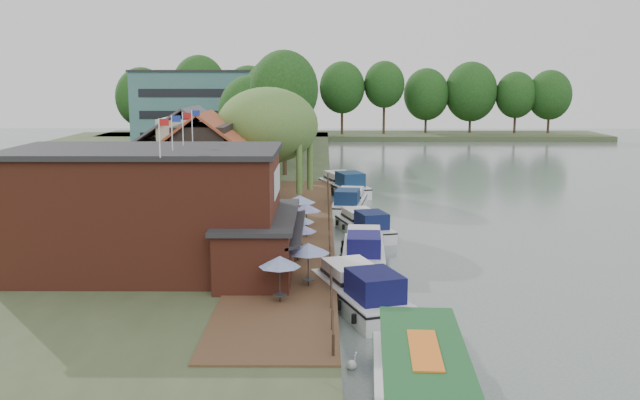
{
  "coord_description": "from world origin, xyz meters",
  "views": [
    {
      "loc": [
        -5.66,
        -41.39,
        12.26
      ],
      "look_at": [
        -6.0,
        12.0,
        3.0
      ],
      "focal_mm": 40.0,
      "sensor_mm": 36.0,
      "label": 1
    }
  ],
  "objects": [
    {
      "name": "cottage_b",
      "position": [
        -18.0,
        24.0,
        5.25
      ],
      "size": [
        9.6,
        8.6,
        8.5
      ],
      "primitive_type": null,
      "color": "beige",
      "rests_on": "land_bank"
    },
    {
      "name": "ground",
      "position": [
        0.0,
        0.0,
        0.0
      ],
      "size": [
        260.0,
        260.0,
        0.0
      ],
      "primitive_type": "plane",
      "color": "#54615E",
      "rests_on": "ground"
    },
    {
      "name": "bank_tree_2",
      "position": [
        -12.29,
        56.49,
        7.95
      ],
      "size": [
        8.73,
        8.73,
        13.91
      ],
      "primitive_type": null,
      "color": "#143811",
      "rests_on": "land_bank"
    },
    {
      "name": "cruiser_0",
      "position": [
        -3.71,
        -4.63,
        1.23
      ],
      "size": [
        6.34,
        10.65,
        2.47
      ],
      "primitive_type": null,
      "rotation": [
        0.0,
        0.0,
        0.32
      ],
      "color": "silver",
      "rests_on": "ground"
    },
    {
      "name": "bank_tree_3",
      "position": [
        -14.59,
        78.53,
        7.49
      ],
      "size": [
        7.31,
        7.31,
        12.98
      ],
      "primitive_type": null,
      "color": "#143811",
      "rests_on": "land_bank"
    },
    {
      "name": "willow",
      "position": [
        -10.5,
        19.0,
        6.21
      ],
      "size": [
        8.6,
        8.6,
        10.43
      ],
      "primitive_type": null,
      "color": "#476B2D",
      "rests_on": "land_bank"
    },
    {
      "name": "bank_tree_5",
      "position": [
        -15.73,
        93.02,
        7.67
      ],
      "size": [
        7.33,
        7.33,
        13.34
      ],
      "primitive_type": null,
      "color": "#143811",
      "rests_on": "land_bank"
    },
    {
      "name": "umbrella_2",
      "position": [
        -8.16,
        -0.5,
        2.29
      ],
      "size": [
        2.36,
        2.36,
        2.38
      ],
      "primitive_type": null,
      "color": "#1C3D9D",
      "rests_on": "quay_deck"
    },
    {
      "name": "bank_tree_4",
      "position": [
        -15.69,
        87.05,
        7.09
      ],
      "size": [
        7.68,
        7.68,
        12.19
      ],
      "primitive_type": null,
      "color": "#143811",
      "rests_on": "land_bank"
    },
    {
      "name": "umbrella_4",
      "position": [
        -7.47,
        4.0,
        2.29
      ],
      "size": [
        2.33,
        2.33,
        2.38
      ],
      "primitive_type": null,
      "color": "navy",
      "rests_on": "quay_deck"
    },
    {
      "name": "hotel_block",
      "position": [
        -22.0,
        70.0,
        7.15
      ],
      "size": [
        25.4,
        12.4,
        12.3
      ],
      "primitive_type": null,
      "color": "#38666B",
      "rests_on": "land_bank"
    },
    {
      "name": "pub",
      "position": [
        -14.0,
        -1.0,
        4.65
      ],
      "size": [
        20.0,
        11.0,
        7.3
      ],
      "primitive_type": null,
      "color": "maroon",
      "rests_on": "land_bank"
    },
    {
      "name": "tour_boat",
      "position": [
        -2.16,
        -18.25,
        1.43
      ],
      "size": [
        4.48,
        13.27,
        2.85
      ],
      "primitive_type": null,
      "rotation": [
        0.0,
        0.0,
        -0.06
      ],
      "color": "silver",
      "rests_on": "ground"
    },
    {
      "name": "umbrella_6",
      "position": [
        -7.54,
        11.35,
        2.29
      ],
      "size": [
        2.45,
        2.45,
        2.38
      ],
      "primitive_type": null,
      "color": "#1C479A",
      "rests_on": "quay_deck"
    },
    {
      "name": "quay_deck",
      "position": [
        -8.0,
        10.0,
        1.05
      ],
      "size": [
        6.0,
        50.0,
        0.1
      ],
      "primitive_type": "cube",
      "color": "#47301E",
      "rests_on": "land_bank"
    },
    {
      "name": "umbrella_1",
      "position": [
        -6.53,
        -4.24,
        2.29
      ],
      "size": [
        2.36,
        2.36,
        2.38
      ],
      "primitive_type": null,
      "color": "navy",
      "rests_on": "quay_deck"
    },
    {
      "name": "cruiser_1",
      "position": [
        -3.03,
        4.79,
        1.16
      ],
      "size": [
        3.65,
        9.81,
        2.33
      ],
      "primitive_type": null,
      "rotation": [
        0.0,
        0.0,
        -0.06
      ],
      "color": "white",
      "rests_on": "ground"
    },
    {
      "name": "swan",
      "position": [
        -4.5,
        -12.79,
        0.22
      ],
      "size": [
        0.44,
        0.44,
        0.44
      ],
      "primitive_type": "sphere",
      "color": "white",
      "rests_on": "ground"
    },
    {
      "name": "cruiser_4",
      "position": [
        -3.59,
        33.3,
        1.26
      ],
      "size": [
        6.26,
        10.87,
        2.53
      ],
      "primitive_type": null,
      "rotation": [
        0.0,
        0.0,
        0.3
      ],
      "color": "white",
      "rests_on": "ground"
    },
    {
      "name": "cottage_c",
      "position": [
        -14.0,
        33.0,
        5.25
      ],
      "size": [
        7.6,
        7.6,
        8.5
      ],
      "primitive_type": null,
      "color": "black",
      "rests_on": "land_bank"
    },
    {
      "name": "umbrella_3",
      "position": [
        -7.3,
        1.16,
        2.29
      ],
      "size": [
        2.37,
        2.37,
        2.38
      ],
      "primitive_type": null,
      "color": "navy",
      "rests_on": "quay_deck"
    },
    {
      "name": "bank_tree_1",
      "position": [
        -14.95,
        48.52,
        6.74
      ],
      "size": [
        8.19,
        8.19,
        11.47
      ],
      "primitive_type": null,
      "color": "#143811",
      "rests_on": "land_bank"
    },
    {
      "name": "cruiser_2",
      "position": [
        -2.53,
        13.16,
        1.08
      ],
      "size": [
        5.24,
        9.5,
        2.16
      ],
      "primitive_type": null,
      "rotation": [
        0.0,
        0.0,
        0.27
      ],
      "color": "silver",
      "rests_on": "ground"
    },
    {
      "name": "umbrella_0",
      "position": [
        -7.88,
        -7.04,
        2.29
      ],
      "size": [
        2.13,
        2.13,
        2.38
      ],
      "primitive_type": null,
      "color": "navy",
      "rests_on": "quay_deck"
    },
    {
      "name": "quay_rail",
      "position": [
        -5.3,
        10.5,
        1.5
      ],
      "size": [
        0.2,
        49.0,
        1.0
      ],
      "primitive_type": null,
      "color": "black",
      "rests_on": "land_bank"
    },
    {
      "name": "umbrella_5",
      "position": [
        -6.93,
        7.84,
        2.29
      ],
      "size": [
        2.1,
        2.1,
        2.38
      ],
      "primitive_type": null,
      "color": "navy",
      "rests_on": "quay_deck"
    },
    {
      "name": "bank_tree_0",
      "position": [
        -10.29,
        40.7,
        8.15
      ],
      "size": [
        7.83,
        7.83,
        14.3
      ],
      "primitive_type": null,
      "color": "#143811",
      "rests_on": "land_bank"
    },
    {
      "name": "land_bank",
      "position": [
        -30.0,
        35.0,
        0.5
      ],
      "size": [
        50.0,
        140.0,
        1.0
      ],
      "primitive_type": "cube",
      "color": "#384728",
      "rests_on": "ground"
    },
    {
      "name": "cruiser_3",
      "position": [
        -3.35,
        23.47,
        1.12
      ],
      "size": [
        4.36,
        9.69,
        2.25
      ],
      "primitive_type": null,
      "rotation": [
        0.0,
        0.0,
        -0.15
      ],
      "color": "white",
      "rests_on": "ground"
    },
    {
      "name": "cottage_a",
      "position": [
        -15.0,
        14.0,
        5.25
      ],
      "size": [
        8.6,
        7.6,
        8.5
      ],
      "primitive_type": null,
      "color": "black",
      "rests_on": "land_bank"
    }
  ]
}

